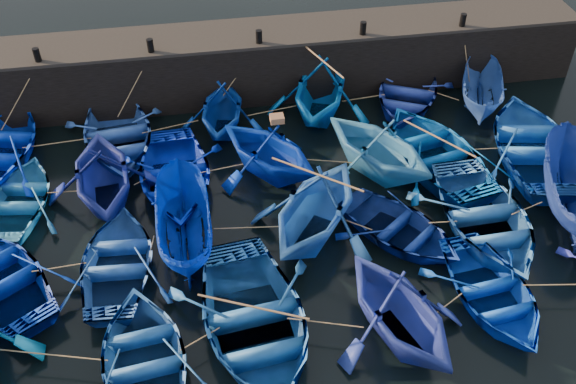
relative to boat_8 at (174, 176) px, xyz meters
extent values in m
plane|color=black|center=(3.59, -4.84, -0.53)|extent=(120.00, 120.00, 0.00)
cube|color=black|center=(3.59, 5.66, 0.72)|extent=(26.00, 2.50, 2.50)
cube|color=black|center=(3.59, 5.66, 2.03)|extent=(26.00, 2.50, 0.12)
cylinder|color=black|center=(-4.41, 4.76, 2.34)|extent=(0.24, 0.24, 0.50)
cylinder|color=black|center=(-0.41, 4.76, 2.34)|extent=(0.24, 0.24, 0.50)
cylinder|color=black|center=(3.59, 4.76, 2.34)|extent=(0.24, 0.24, 0.50)
cylinder|color=black|center=(7.59, 4.76, 2.34)|extent=(0.24, 0.24, 0.50)
cylinder|color=black|center=(11.59, 4.76, 2.34)|extent=(0.24, 0.24, 0.50)
imported|color=#244BA3|center=(-1.95, 2.61, 0.01)|extent=(4.30, 5.59, 1.08)
imported|color=navy|center=(1.92, 3.06, 0.46)|extent=(3.90, 4.31, 1.97)
imported|color=#0458B6|center=(5.69, 3.42, 0.69)|extent=(5.33, 5.71, 2.43)
imported|color=navy|center=(9.25, 3.60, -0.02)|extent=(5.29, 5.90, 1.01)
imported|color=#29509A|center=(11.98, 2.72, 0.28)|extent=(3.04, 4.47, 1.62)
imported|color=blue|center=(-4.98, -0.19, -0.10)|extent=(3.54, 4.53, 0.86)
imported|color=navy|center=(-2.22, -0.26, 0.65)|extent=(4.33, 4.87, 2.35)
imported|color=#0221C9|center=(0.00, 0.00, 0.00)|extent=(3.82, 5.22, 1.06)
imported|color=#002396|center=(3.24, 0.21, 0.56)|extent=(5.38, 5.47, 2.18)
imported|color=#2B75B6|center=(6.93, -0.34, 0.66)|extent=(5.73, 5.90, 2.37)
imported|color=navy|center=(9.07, -0.28, 0.04)|extent=(5.01, 6.22, 1.14)
imported|color=blue|center=(12.61, -0.47, 0.08)|extent=(5.18, 6.49, 1.21)
imported|color=#1E4C93|center=(-1.74, -3.54, -0.07)|extent=(3.50, 4.67, 0.92)
imported|color=#002497|center=(0.20, -2.76, 0.34)|extent=(1.72, 4.51, 1.74)
imported|color=blue|center=(4.19, -3.03, 0.71)|extent=(6.04, 6.18, 2.47)
imported|color=navy|center=(6.75, -3.63, -0.10)|extent=(4.88, 5.09, 0.86)
imported|color=blue|center=(9.44, -3.70, 0.03)|extent=(3.99, 5.49, 1.12)
imported|color=navy|center=(12.43, -3.33, 0.43)|extent=(3.36, 5.31, 1.92)
imported|color=#194F90|center=(-1.00, -7.00, -0.06)|extent=(3.75, 4.89, 0.94)
imported|color=#175192|center=(1.84, -6.47, 0.07)|extent=(4.73, 6.18, 1.20)
imported|color=navy|center=(5.56, -7.10, 0.59)|extent=(4.84, 5.20, 2.24)
imported|color=blue|center=(8.51, -6.46, -0.08)|extent=(3.55, 4.64, 0.90)
cube|color=brown|center=(3.54, 0.21, 1.76)|extent=(0.45, 0.38, 0.22)
cylinder|color=tan|center=(-4.03, 2.53, 0.02)|extent=(2.37, 0.21, 0.04)
cylinder|color=tan|center=(-0.02, 2.84, 0.02)|extent=(2.07, 0.48, 0.04)
cylinder|color=tan|center=(3.80, 3.24, 0.02)|extent=(1.98, 0.39, 0.04)
cylinder|color=tan|center=(7.47, 3.51, 0.02)|extent=(1.76, 0.22, 0.04)
cylinder|color=tan|center=(10.61, 3.16, 0.02)|extent=(0.95, 0.91, 0.04)
cylinder|color=tan|center=(-3.60, -0.23, 0.02)|extent=(0.97, 0.11, 0.04)
cylinder|color=tan|center=(-1.11, -0.13, 0.02)|extent=(0.44, 0.29, 0.04)
cylinder|color=tan|center=(1.62, 0.10, 0.02)|extent=(1.45, 0.24, 0.04)
cylinder|color=tan|center=(5.09, -0.06, 0.02)|extent=(1.89, 0.58, 0.04)
cylinder|color=tan|center=(8.00, -0.31, 0.02)|extent=(0.35, 0.09, 0.04)
cylinder|color=tan|center=(10.84, -0.38, 0.02)|extent=(1.75, 0.22, 0.04)
cylinder|color=tan|center=(-3.40, -3.58, 0.02)|extent=(1.51, 0.12, 0.04)
cylinder|color=tan|center=(-0.77, -3.15, 0.02)|extent=(0.18, 0.78, 0.04)
cylinder|color=tan|center=(2.20, -2.89, 0.02)|extent=(2.20, 0.30, 0.04)
cylinder|color=tan|center=(5.47, -3.33, 0.02)|extent=(0.78, 0.63, 0.04)
cylinder|color=tan|center=(8.10, -3.66, 0.02)|extent=(0.89, 0.11, 0.04)
cylinder|color=tan|center=(10.93, -3.51, 0.02)|extent=(1.20, 0.41, 0.04)
cylinder|color=tan|center=(-3.26, -6.60, 0.02)|extent=(2.72, 0.83, 0.04)
cylinder|color=tan|center=(0.42, -6.73, 0.02)|extent=(1.06, 0.56, 0.04)
cylinder|color=tan|center=(3.70, -6.78, 0.02)|extent=(1.94, 0.66, 0.04)
cylinder|color=tan|center=(7.04, -6.78, 0.02)|extent=(1.17, 0.67, 0.04)
cylinder|color=tan|center=(10.48, -6.62, 0.02)|extent=(2.15, 0.37, 0.04)
cylinder|color=tan|center=(-5.26, 4.15, 1.06)|extent=(1.75, 1.07, 2.09)
cylinder|color=tan|center=(-1.18, 4.24, 1.06)|extent=(1.58, 0.89, 2.09)
cylinder|color=tan|center=(2.75, 4.46, 1.06)|extent=(1.71, 0.44, 2.09)
cylinder|color=tan|center=(6.64, 4.64, 1.06)|extent=(1.93, 0.08, 2.09)
cylinder|color=tan|center=(8.42, 4.73, 1.06)|extent=(1.69, 0.18, 2.09)
cylinder|color=tan|center=(11.78, 4.29, 1.06)|extent=(0.43, 0.79, 2.08)
cylinder|color=#99724C|center=(5.69, 3.42, 1.93)|extent=(1.08, 2.84, 0.06)
cylinder|color=#99724C|center=(9.07, -0.28, 0.65)|extent=(1.77, 2.49, 0.06)
cylinder|color=#99724C|center=(4.19, -3.03, 1.97)|extent=(2.34, 1.97, 0.06)
cylinder|color=#99724C|center=(1.84, -6.47, 0.70)|extent=(2.74, 1.32, 0.06)
camera|label=1|loc=(0.98, -16.86, 13.76)|focal=40.00mm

